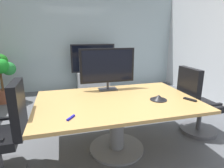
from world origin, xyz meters
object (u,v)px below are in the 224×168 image
(office_chair_right, at_px, (196,107))
(conference_phone, at_px, (159,98))
(potted_plant, at_px, (1,70))
(wall_display_unit, at_px, (93,75))
(remote_control, at_px, (190,99))
(tv_monitor, at_px, (108,67))
(conference_table, at_px, (117,111))
(office_chair_left, at_px, (5,138))

(office_chair_right, relative_size, conference_phone, 4.95)
(potted_plant, bearing_deg, conference_phone, -45.56)
(wall_display_unit, relative_size, remote_control, 7.71)
(potted_plant, relative_size, conference_phone, 5.41)
(tv_monitor, bearing_deg, office_chair_right, -16.40)
(office_chair_right, bearing_deg, conference_table, 93.34)
(conference_table, xyz_separation_m, wall_display_unit, (0.17, 2.88, -0.13))
(office_chair_right, height_order, tv_monitor, tv_monitor)
(wall_display_unit, xyz_separation_m, remote_control, (0.75, -3.15, 0.30))
(conference_table, xyz_separation_m, tv_monitor, (-0.00, 0.49, 0.52))
(wall_display_unit, distance_m, conference_phone, 3.07)
(conference_table, relative_size, conference_phone, 9.45)
(remote_control, bearing_deg, conference_table, 138.78)
(conference_phone, xyz_separation_m, remote_control, (0.40, -0.12, -0.02))
(conference_table, height_order, wall_display_unit, wall_display_unit)
(tv_monitor, distance_m, potted_plant, 2.82)
(tv_monitor, bearing_deg, remote_control, -39.34)
(wall_display_unit, bearing_deg, office_chair_right, -67.25)
(remote_control, bearing_deg, office_chair_right, 15.84)
(tv_monitor, height_order, conference_phone, tv_monitor)
(office_chair_left, bearing_deg, conference_phone, 88.14)
(conference_table, distance_m, conference_phone, 0.58)
(wall_display_unit, distance_m, potted_plant, 2.26)
(office_chair_right, bearing_deg, remote_control, 130.13)
(conference_table, xyz_separation_m, remote_control, (0.92, -0.27, 0.17))
(conference_phone, relative_size, remote_control, 1.29)
(remote_control, bearing_deg, tv_monitor, 115.67)
(office_chair_right, bearing_deg, office_chair_left, 94.09)
(conference_table, distance_m, office_chair_left, 1.35)
(conference_phone, height_order, remote_control, conference_phone)
(tv_monitor, relative_size, wall_display_unit, 0.64)
(conference_table, xyz_separation_m, potted_plant, (-2.02, 2.44, 0.21))
(office_chair_left, xyz_separation_m, remote_control, (2.26, -0.14, 0.29))
(office_chair_left, bearing_deg, wall_display_unit, 152.16)
(potted_plant, distance_m, remote_control, 3.99)
(tv_monitor, xyz_separation_m, conference_phone, (0.53, -0.64, -0.33))
(office_chair_left, xyz_separation_m, tv_monitor, (1.33, 0.62, 0.64))
(office_chair_right, xyz_separation_m, tv_monitor, (-1.34, 0.40, 0.64))
(conference_table, distance_m, remote_control, 0.97)
(tv_monitor, height_order, wall_display_unit, tv_monitor)
(office_chair_right, relative_size, potted_plant, 0.92)
(tv_monitor, xyz_separation_m, remote_control, (0.92, -0.76, -0.35))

